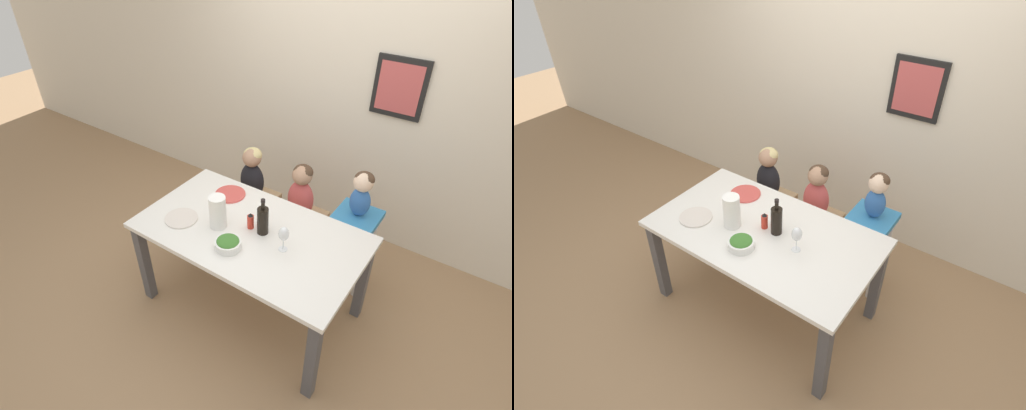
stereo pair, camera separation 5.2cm
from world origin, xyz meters
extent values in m
plane|color=#9E7A56|center=(0.00, 0.00, 0.00)|extent=(14.00, 14.00, 0.00)
cube|color=beige|center=(0.00, 1.38, 1.35)|extent=(10.00, 0.06, 2.70)
cube|color=black|center=(0.44, 1.34, 1.47)|extent=(0.40, 0.02, 0.46)
cube|color=#B74C4C|center=(0.44, 1.32, 1.47)|extent=(0.33, 0.00, 0.38)
cube|color=white|center=(0.00, 0.00, 0.75)|extent=(1.57, 0.90, 0.03)
cube|color=#4C4C51|center=(-0.73, -0.39, 0.37)|extent=(0.07, 0.07, 0.73)
cube|color=#4C4C51|center=(0.73, -0.39, 0.37)|extent=(0.07, 0.07, 0.73)
cube|color=#4C4C51|center=(-0.73, 0.39, 0.37)|extent=(0.07, 0.07, 0.73)
cube|color=#4C4C51|center=(0.73, 0.39, 0.37)|extent=(0.07, 0.07, 0.73)
cylinder|color=silver|center=(-0.61, 0.53, 0.21)|extent=(0.04, 0.04, 0.42)
cylinder|color=silver|center=(-0.32, 0.53, 0.21)|extent=(0.04, 0.04, 0.42)
cylinder|color=silver|center=(-0.61, 0.82, 0.21)|extent=(0.04, 0.04, 0.42)
cylinder|color=silver|center=(-0.32, 0.82, 0.21)|extent=(0.04, 0.04, 0.42)
cube|color=tan|center=(-0.46, 0.68, 0.45)|extent=(0.39, 0.39, 0.05)
cylinder|color=silver|center=(-0.12, 0.53, 0.21)|extent=(0.04, 0.04, 0.42)
cylinder|color=silver|center=(0.17, 0.53, 0.21)|extent=(0.04, 0.04, 0.42)
cylinder|color=silver|center=(-0.12, 0.82, 0.21)|extent=(0.04, 0.04, 0.42)
cylinder|color=silver|center=(0.17, 0.82, 0.21)|extent=(0.04, 0.04, 0.42)
cube|color=tan|center=(0.02, 0.68, 0.45)|extent=(0.39, 0.39, 0.05)
cylinder|color=silver|center=(0.39, 0.56, 0.32)|extent=(0.04, 0.04, 0.65)
cylinder|color=silver|center=(0.63, 0.56, 0.32)|extent=(0.04, 0.04, 0.65)
cylinder|color=silver|center=(0.39, 0.80, 0.32)|extent=(0.04, 0.04, 0.65)
cylinder|color=silver|center=(0.63, 0.80, 0.32)|extent=(0.04, 0.04, 0.65)
cube|color=teal|center=(0.51, 0.68, 0.67)|extent=(0.33, 0.33, 0.05)
ellipsoid|color=black|center=(-0.46, 0.68, 0.64)|extent=(0.22, 0.16, 0.34)
sphere|color=tan|center=(-0.46, 0.68, 0.88)|extent=(0.16, 0.16, 0.16)
ellipsoid|color=#DBC684|center=(-0.46, 0.69, 0.90)|extent=(0.16, 0.16, 0.11)
ellipsoid|color=#C64C4C|center=(0.02, 0.68, 0.64)|extent=(0.22, 0.16, 0.34)
sphere|color=tan|center=(0.02, 0.68, 0.88)|extent=(0.16, 0.16, 0.16)
ellipsoid|color=#473323|center=(0.02, 0.69, 0.90)|extent=(0.16, 0.16, 0.11)
ellipsoid|color=#3366B2|center=(0.51, 0.68, 0.82)|extent=(0.16, 0.11, 0.24)
sphere|color=beige|center=(0.51, 0.68, 0.99)|extent=(0.15, 0.15, 0.15)
ellipsoid|color=#473323|center=(0.51, 0.69, 1.02)|extent=(0.14, 0.14, 0.10)
cylinder|color=black|center=(0.08, 0.03, 0.87)|extent=(0.08, 0.08, 0.20)
cylinder|color=black|center=(0.08, 0.03, 1.01)|extent=(0.03, 0.03, 0.08)
cylinder|color=black|center=(0.08, 0.03, 1.04)|extent=(0.03, 0.03, 0.02)
cylinder|color=white|center=(-0.21, -0.08, 0.89)|extent=(0.12, 0.12, 0.25)
cylinder|color=white|center=(0.28, -0.03, 0.77)|extent=(0.06, 0.06, 0.00)
cylinder|color=white|center=(0.28, -0.03, 0.81)|extent=(0.01, 0.01, 0.08)
ellipsoid|color=white|center=(0.28, -0.03, 0.90)|extent=(0.07, 0.07, 0.10)
cylinder|color=white|center=(-0.02, -0.22, 0.80)|extent=(0.18, 0.18, 0.06)
ellipsoid|color=#3D752D|center=(-0.02, -0.22, 0.83)|extent=(0.15, 0.15, 0.04)
cylinder|color=silver|center=(-0.48, -0.18, 0.78)|extent=(0.24, 0.24, 0.01)
cylinder|color=#D14C47|center=(-0.38, 0.26, 0.78)|extent=(0.24, 0.24, 0.01)
cylinder|color=red|center=(-0.02, 0.03, 0.82)|extent=(0.05, 0.05, 0.10)
cone|color=black|center=(-0.02, 0.03, 0.88)|extent=(0.04, 0.04, 0.02)
camera|label=1|loc=(1.23, -1.71, 2.56)|focal=28.00mm
camera|label=2|loc=(1.27, -1.68, 2.56)|focal=28.00mm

